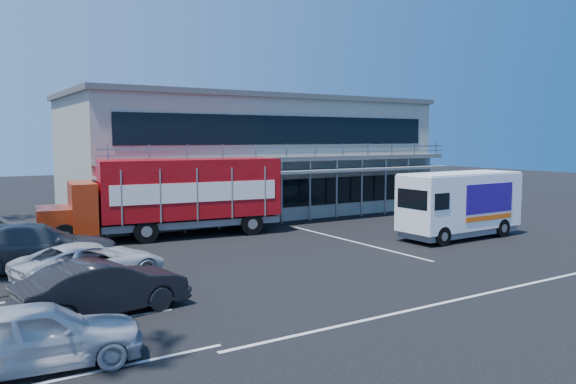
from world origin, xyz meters
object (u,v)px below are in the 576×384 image
red_truck (174,194)px  parked_car_b (104,288)px  parked_car_a (38,335)px  white_van (460,203)px

red_truck → parked_car_b: (-5.94, -10.48, -1.31)m
parked_car_a → white_van: bearing=-66.4°
white_van → parked_car_b: bearing=-171.6°
red_truck → white_van: (11.44, -7.52, -0.40)m
red_truck → parked_car_b: red_truck is taller
red_truck → parked_car_a: 15.66m
white_van → parked_car_b: 17.65m
white_van → parked_car_a: (-19.42, -5.87, -0.95)m
white_van → parked_car_a: bearing=-164.4°
red_truck → parked_car_a: bearing=-114.1°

